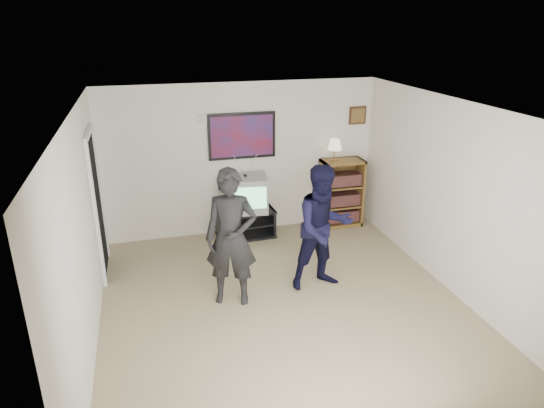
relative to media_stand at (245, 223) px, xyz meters
name	(u,v)px	position (x,y,z in m)	size (l,w,h in m)	color
room_shell	(278,206)	(0.02, -1.88, 1.02)	(4.51, 5.00, 2.51)	#8F805B
media_stand	(245,223)	(0.00, 0.00, 0.00)	(0.96, 0.56, 0.47)	black
crt_television	(246,193)	(0.01, 0.00, 0.52)	(0.68, 0.58, 0.58)	#9F9E9A
bookshelf	(341,193)	(1.71, 0.05, 0.35)	(0.71, 0.41, 1.17)	brown
table_lamp	(335,150)	(1.56, 0.06, 1.13)	(0.24, 0.24, 0.38)	#F4ECB9
person_tall	(231,238)	(-0.58, -1.89, 0.65)	(0.65, 0.42, 1.77)	black
person_short	(323,228)	(0.66, -1.83, 0.62)	(0.83, 0.65, 1.70)	black
controller_left	(227,209)	(-0.58, -1.66, 0.95)	(0.04, 0.12, 0.04)	white
controller_right	(315,202)	(0.61, -1.63, 0.91)	(0.03, 0.12, 0.03)	white
poster	(242,136)	(0.02, 0.25, 1.42)	(1.10, 0.03, 0.75)	black
air_vent	(207,119)	(-0.53, 0.25, 1.72)	(0.28, 0.02, 0.14)	white
small_picture	(358,115)	(2.02, 0.25, 1.65)	(0.30, 0.03, 0.30)	#492B17
doorway	(97,206)	(-2.21, -0.63, 0.77)	(0.03, 0.85, 2.00)	black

